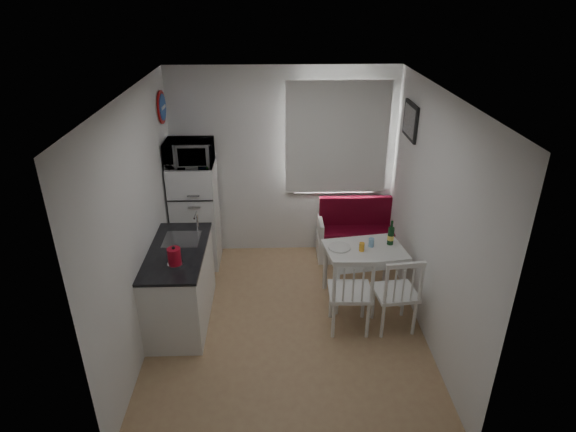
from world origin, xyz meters
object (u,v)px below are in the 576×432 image
Objects in this scene: microwave at (189,153)px; kettle at (174,256)px; kitchen_counter at (180,284)px; chair_left at (352,287)px; dining_table at (365,254)px; bench at (359,238)px; fridge at (196,215)px; wine_bottle at (391,233)px; chair_right at (399,288)px.

kettle is (0.03, -1.52, -0.59)m from microwave.
kitchen_counter is 2.25× the size of microwave.
microwave is at bearing 142.59° from chair_left.
kettle is (-2.08, -0.66, 0.40)m from dining_table.
bench is 1.18× the size of dining_table.
microwave is (0.00, -0.05, 0.88)m from fridge.
chair_left is 2.42× the size of kettle.
dining_table is at bearing -97.05° from bench.
wine_bottle reaches higher than chair_left.
bench reaches higher than dining_table.
fridge is 2.56m from wine_bottle.
chair_right is 0.35× the size of fridge.
fridge is at bearing 139.76° from chair_right.
dining_table is at bearing 103.95° from chair_right.
fridge is (0.02, 1.24, 0.26)m from kitchen_counter.
chair_left is at bearing -0.19° from kettle.
fridge is at bearing -177.25° from bench.
kitchen_counter is 1.66m from microwave.
bench is 5.43× the size of kettle.
dining_table is (-0.13, -1.01, 0.33)m from bench.
wine_bottle is at bearing -18.32° from fridge.
chair_left is at bearing -40.24° from fridge.
bench is at bearing 2.75° from fridge.
kitchen_counter is 2.41m from chair_right.
fridge is (-2.36, 1.57, 0.14)m from chair_right.
microwave is 1.63m from kettle.
wine_bottle is at bearing -78.03° from bench.
dining_table is 1.90× the size of chair_left.
kettle is at bearing -171.04° from dining_table.
kettle is (-2.33, 0.00, 0.43)m from chair_right.
chair_left is at bearing -9.98° from kitchen_counter.
wine_bottle is (2.45, 0.44, 0.38)m from kitchen_counter.
kitchen_counter reaches higher than chair_right.
microwave reaches higher than kettle.
dining_table is at bearing -23.19° from fridge.
microwave is at bearing -90.00° from fridge.
chair_left reaches higher than chair_right.
wine_bottle is (0.57, 0.77, 0.23)m from chair_left.
fridge is (-1.86, 1.58, 0.12)m from chair_left.
kettle is 2.52m from wine_bottle.
fridge is 6.64× the size of kettle.
chair_right is (0.25, -0.67, -0.03)m from dining_table.
dining_table is 2.30m from fridge.
kettle is (0.05, -0.32, 0.55)m from kitchen_counter.
wine_bottle reaches higher than dining_table.
dining_table is (2.13, 0.34, 0.15)m from kitchen_counter.
chair_left is 2.60m from microwave.
kitchen_counter is 2.64m from bench.
chair_left is 2.44m from fridge.
microwave is 1.90× the size of wine_bottle.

